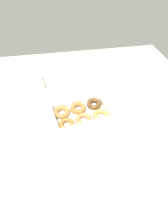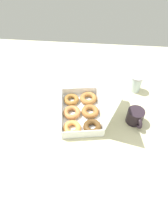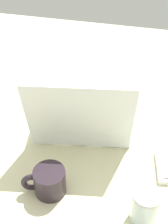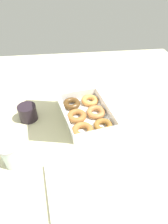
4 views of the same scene
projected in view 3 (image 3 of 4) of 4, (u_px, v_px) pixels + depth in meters
ground_plane at (77, 125)px, 118.84cm from camera, size 180.00×180.00×2.00cm
donut_box at (82, 120)px, 113.83cm from camera, size 39.08×34.16×28.92cm
coffee_mug at (48, 181)px, 91.68cm from camera, size 12.98×9.50×8.68cm
glass_jar at (145, 207)px, 83.74cm from camera, size 7.71×7.71×11.21cm
paper_napkin at (138, 94)px, 131.90cm from camera, size 13.35×12.01×0.15cm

